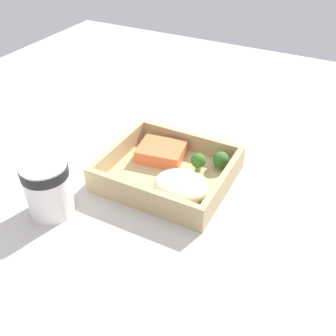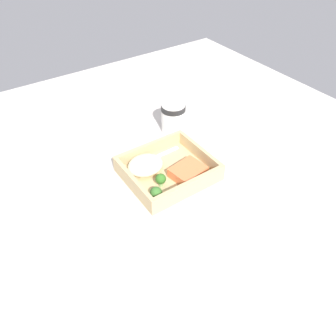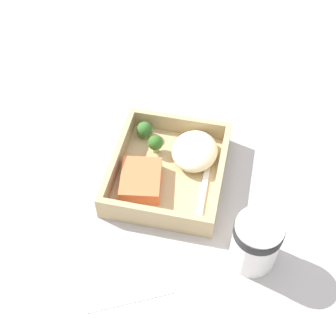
{
  "view_description": "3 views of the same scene",
  "coord_description": "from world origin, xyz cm",
  "views": [
    {
      "loc": [
        28.66,
        -55.17,
        49.31
      ],
      "look_at": [
        0.0,
        0.0,
        2.7
      ],
      "focal_mm": 42.0,
      "sensor_mm": 36.0,
      "label": 1
    },
    {
      "loc": [
        39.94,
        58.63,
        65.34
      ],
      "look_at": [
        0.0,
        0.0,
        2.7
      ],
      "focal_mm": 35.0,
      "sensor_mm": 36.0,
      "label": 2
    },
    {
      "loc": [
        -55.27,
        -12.08,
        73.48
      ],
      "look_at": [
        0.0,
        0.0,
        2.7
      ],
      "focal_mm": 50.0,
      "sensor_mm": 36.0,
      "label": 3
    }
  ],
  "objects": [
    {
      "name": "broccoli_floret_1",
      "position": [
        8.5,
        6.83,
        3.14
      ],
      "size": [
        3.3,
        3.3,
        3.65
      ],
      "color": "#80A055",
      "rests_on": "takeout_tray"
    },
    {
      "name": "ground_plane",
      "position": [
        0.0,
        0.0,
        -1.0
      ],
      "size": [
        160.0,
        160.0,
        2.0
      ],
      "primitive_type": "cube",
      "color": "#B9B3AD"
    },
    {
      "name": "receipt_slip",
      "position": [
        -22.61,
        2.57,
        0.12
      ],
      "size": [
        15.23,
        17.61,
        0.24
      ],
      "primitive_type": "cube",
      "rotation": [
        0.0,
        0.0,
        0.46
      ],
      "color": "white",
      "rests_on": "ground_plane"
    },
    {
      "name": "broccoli_floret_2",
      "position": [
        4.89,
        3.64,
        3.68
      ],
      "size": [
        3.01,
        3.01,
        4.12
      ],
      "color": "#83AB64",
      "rests_on": "takeout_tray"
    },
    {
      "name": "fork",
      "position": [
        0.07,
        -7.46,
        1.42
      ],
      "size": [
        15.84,
        2.29,
        0.44
      ],
      "color": "white",
      "rests_on": "takeout_tray"
    },
    {
      "name": "paper_cup",
      "position": [
        -14.35,
        -18.0,
        5.82
      ],
      "size": [
        8.2,
        8.2,
        10.4
      ],
      "color": "white",
      "rests_on": "ground_plane"
    },
    {
      "name": "mashed_potatoes",
      "position": [
        5.0,
        -4.34,
        3.18
      ],
      "size": [
        10.62,
        9.11,
        3.96
      ],
      "primitive_type": "ellipsoid",
      "color": "beige",
      "rests_on": "takeout_tray"
    },
    {
      "name": "takeout_tray",
      "position": [
        0.0,
        0.0,
        0.6
      ],
      "size": [
        24.42,
        21.45,
        1.2
      ],
      "primitive_type": "cube",
      "color": "tan",
      "rests_on": "ground_plane"
    },
    {
      "name": "tray_rim",
      "position": [
        0.0,
        0.0,
        3.22
      ],
      "size": [
        24.42,
        21.45,
        4.05
      ],
      "color": "tan",
      "rests_on": "takeout_tray"
    },
    {
      "name": "salmon_fillet",
      "position": [
        -3.85,
        4.44,
        2.6
      ],
      "size": [
        10.41,
        8.91,
        2.8
      ],
      "primitive_type": "cube",
      "rotation": [
        0.0,
        0.0,
        0.16
      ],
      "color": "#F17141",
      "rests_on": "takeout_tray"
    }
  ]
}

